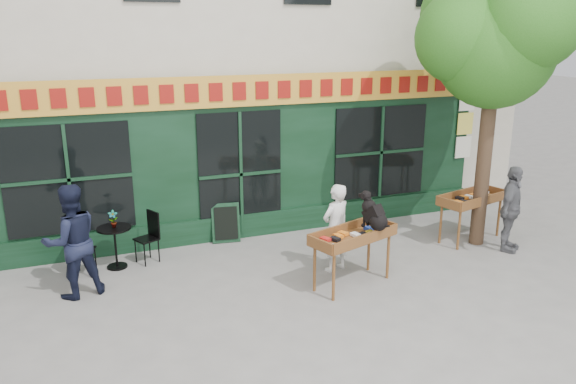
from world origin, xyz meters
name	(u,v)px	position (x,y,z in m)	size (l,w,h in m)	color
ground	(282,282)	(0.00, 0.00, 0.00)	(80.00, 80.00, 0.00)	slate
street_tree	(496,31)	(4.34, 0.36, 4.11)	(3.05, 2.90, 5.60)	#382619
book_cart_center	(353,239)	(1.07, -0.49, 0.82)	(1.62, 1.07, 0.99)	brown
dog	(374,210)	(1.42, -0.54, 1.29)	(0.34, 0.60, 0.60)	black
woman	(336,228)	(1.07, 0.16, 0.79)	(0.58, 0.38, 1.58)	silver
book_cart_right	(472,201)	(4.29, 0.52, 0.82)	(1.61, 0.98, 0.99)	brown
man_right	(511,209)	(4.59, -0.23, 0.84)	(0.98, 0.41, 1.68)	#595A5E
bistro_table	(115,239)	(-2.54, 1.67, 0.54)	(0.60, 0.60, 0.76)	black
bistro_chair_left	(77,245)	(-3.18, 1.60, 0.56)	(0.47, 0.46, 0.95)	black
bistro_chair_right	(150,232)	(-1.91, 1.76, 0.56)	(0.48, 0.48, 0.95)	black
potted_plant	(113,219)	(-2.54, 1.67, 0.92)	(0.17, 0.11, 0.32)	gray
man_left	(72,241)	(-3.24, 0.77, 0.93)	(0.90, 0.70, 1.85)	black
chalkboard	(226,223)	(-0.37, 2.19, 0.40)	(0.58, 0.27, 0.79)	black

